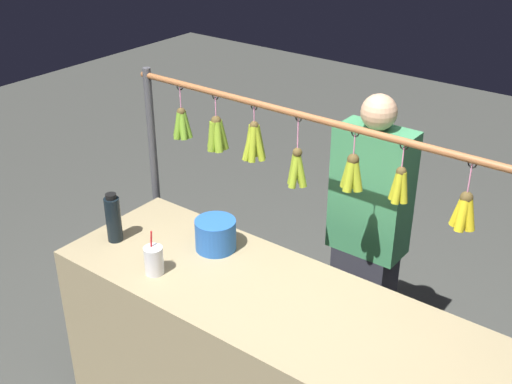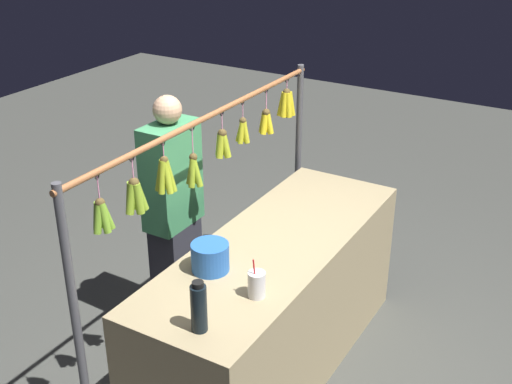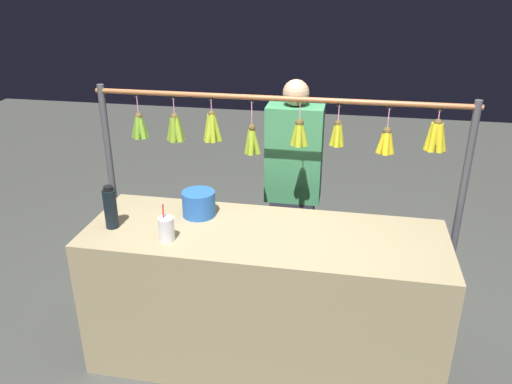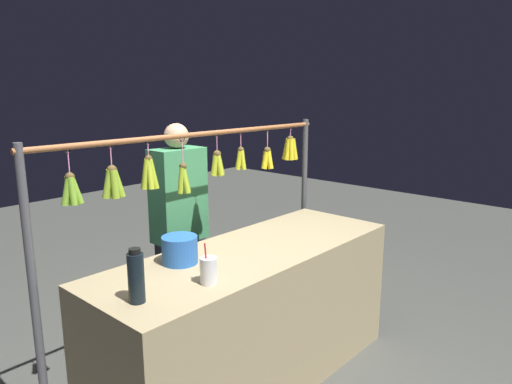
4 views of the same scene
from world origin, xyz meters
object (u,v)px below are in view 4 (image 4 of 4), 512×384
object	(u,v)px
water_bottle	(136,277)
vendor_person	(180,236)
drink_cup	(209,271)
blue_bucket	(180,250)

from	to	relation	value
water_bottle	vendor_person	world-z (taller)	vendor_person
drink_cup	vendor_person	bearing A→B (deg)	-121.58
water_bottle	drink_cup	size ratio (longest dim) A/B	1.21
water_bottle	drink_cup	xyz separation A→B (m)	(-0.36, 0.09, -0.05)
water_bottle	blue_bucket	world-z (taller)	water_bottle
blue_bucket	vendor_person	bearing A→B (deg)	-128.79
drink_cup	water_bottle	bearing A→B (deg)	-13.55
blue_bucket	water_bottle	bearing A→B (deg)	28.56
water_bottle	blue_bucket	xyz separation A→B (m)	(-0.45, -0.25, -0.05)
blue_bucket	drink_cup	xyz separation A→B (m)	(0.09, 0.33, -0.01)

